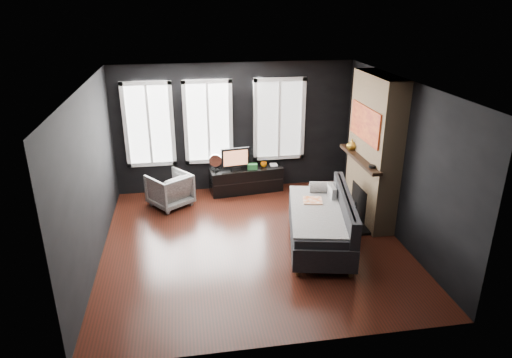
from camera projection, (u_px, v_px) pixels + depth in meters
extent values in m
plane|color=black|center=(253.00, 243.00, 7.80)|extent=(5.00, 5.00, 0.00)
plane|color=white|center=(253.00, 84.00, 6.80)|extent=(5.00, 5.00, 0.00)
cube|color=black|center=(234.00, 128.00, 9.59)|extent=(5.00, 0.02, 2.70)
cube|color=black|center=(91.00, 178.00, 6.93)|extent=(0.02, 5.00, 2.70)
cube|color=black|center=(399.00, 160.00, 7.67)|extent=(0.02, 5.00, 2.70)
cube|color=gray|center=(331.00, 195.00, 8.02)|extent=(0.10, 0.36, 0.35)
imported|color=white|center=(170.00, 188.00, 9.07)|extent=(0.98, 0.97, 0.74)
imported|color=#D76901|center=(264.00, 164.00, 9.73)|extent=(0.16, 0.14, 0.13)
imported|color=tan|center=(270.00, 161.00, 9.80)|extent=(0.16, 0.03, 0.21)
cube|color=#2D7E3A|center=(252.00, 166.00, 9.62)|extent=(0.21, 0.15, 0.11)
imported|color=gold|center=(352.00, 145.00, 8.58)|extent=(0.24, 0.25, 0.19)
cylinder|color=black|center=(372.00, 167.00, 7.69)|extent=(0.15, 0.15, 0.04)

